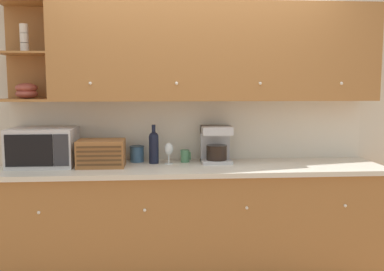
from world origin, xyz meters
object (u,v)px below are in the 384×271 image
Objects in this scene: bread_box at (101,153)px; mug at (185,156)px; wine_glass at (169,150)px; coffee_maker at (216,144)px; storage_canister at (137,154)px; microwave at (43,147)px; wine_bottle at (154,146)px.

mug is at bearing 12.63° from bread_box.
wine_glass is 0.42m from coffee_maker.
bread_box is at bearing -173.12° from coffee_maker.
storage_canister is 0.71m from coffee_maker.
storage_canister is 0.44× the size of coffee_maker.
wine_glass is (1.06, 0.00, -0.04)m from microwave.
coffee_maker reaches higher than mug.
microwave is 0.79m from storage_canister.
coffee_maker reaches higher than microwave.
bread_box is 0.45m from wine_bottle.
microwave is at bearing -179.91° from wine_glass.
bread_box is at bearing -172.10° from wine_glass.
coffee_maker is (0.55, 0.00, 0.01)m from wine_bottle.
wine_bottle is at bearing -179.71° from coffee_maker.
bread_box is 1.14× the size of wine_bottle.
storage_canister is 0.43m from mug.
microwave reaches higher than storage_canister.
wine_glass is 0.18m from mug.
storage_canister is at bearing 174.45° from mug.
coffee_maker is (0.42, 0.04, 0.04)m from wine_glass.
mug is (0.43, -0.04, -0.02)m from storage_canister.
bread_box is 0.35m from storage_canister.
microwave is 1.21m from mug.
coffee_maker is (1.47, 0.04, 0.00)m from microwave.
microwave is at bearing -170.87° from storage_canister.
microwave is at bearing 171.13° from bread_box.
wine_glass is at bearing 7.90° from bread_box.
mug is (0.71, 0.16, -0.06)m from bread_box.
storage_canister is at bearing 9.13° from microwave.
storage_canister is 0.31m from wine_glass.
wine_glass is at bearing 0.09° from microwave.
wine_bottle is at bearing -29.69° from storage_canister.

